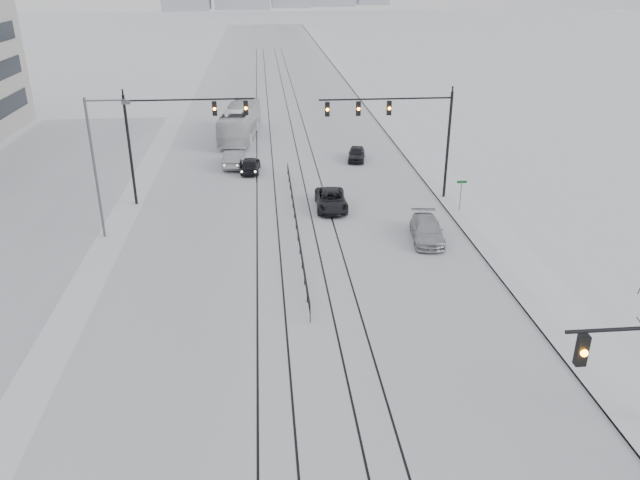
{
  "coord_description": "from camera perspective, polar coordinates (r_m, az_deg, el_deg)",
  "views": [
    {
      "loc": [
        -2.0,
        -8.47,
        16.17
      ],
      "look_at": [
        0.75,
        20.84,
        3.2
      ],
      "focal_mm": 35.0,
      "sensor_mm": 36.0,
      "label": 1
    }
  ],
  "objects": [
    {
      "name": "street_light_west",
      "position": [
        41.28,
        -19.62,
        7.0
      ],
      "size": [
        2.73,
        0.25,
        9.0
      ],
      "color": "#595B60",
      "rests_on": "ground"
    },
    {
      "name": "sedan_sb_inner",
      "position": [
        53.76,
        -6.38,
        6.85
      ],
      "size": [
        1.79,
        3.93,
        1.31
      ],
      "primitive_type": "imported",
      "rotation": [
        0.0,
        0.0,
        3.08
      ],
      "color": "black",
      "rests_on": "ground"
    },
    {
      "name": "box_truck",
      "position": [
        64.79,
        -7.31,
        10.63
      ],
      "size": [
        4.21,
        12.01,
        3.27
      ],
      "primitive_type": "imported",
      "rotation": [
        0.0,
        0.0,
        3.02
      ],
      "color": "silver",
      "rests_on": "ground"
    },
    {
      "name": "road",
      "position": [
        70.38,
        -3.66,
        10.46
      ],
      "size": [
        22.0,
        260.0,
        0.02
      ],
      "primitive_type": "cube",
      "color": "silver",
      "rests_on": "ground"
    },
    {
      "name": "sedan_nb_front",
      "position": [
        45.13,
        1.02,
        3.66
      ],
      "size": [
        2.27,
        4.74,
        1.3
      ],
      "primitive_type": "imported",
      "rotation": [
        0.0,
        0.0,
        -0.02
      ],
      "color": "black",
      "rests_on": "ground"
    },
    {
      "name": "street_sign",
      "position": [
        45.17,
        12.77,
        4.37
      ],
      "size": [
        0.7,
        0.06,
        2.4
      ],
      "color": "#595B60",
      "rests_on": "ground"
    },
    {
      "name": "sedan_nb_right",
      "position": [
        40.4,
        9.76,
        0.87
      ],
      "size": [
        2.45,
        4.87,
        1.36
      ],
      "primitive_type": "imported",
      "rotation": [
        0.0,
        0.0,
        -0.12
      ],
      "color": "#ACAEB4",
      "rests_on": "ground"
    },
    {
      "name": "traffic_mast_nw",
      "position": [
        46.17,
        -13.54,
        9.86
      ],
      "size": [
        9.1,
        0.37,
        8.0
      ],
      "color": "black",
      "rests_on": "ground"
    },
    {
      "name": "tram_rails",
      "position": [
        51.13,
        -2.86,
        5.34
      ],
      "size": [
        5.3,
        180.0,
        0.01
      ],
      "color": "black",
      "rests_on": "ground"
    },
    {
      "name": "sedan_sb_outer",
      "position": [
        55.55,
        -7.87,
        7.42
      ],
      "size": [
        1.95,
        4.56,
        1.46
      ],
      "primitive_type": "imported",
      "rotation": [
        0.0,
        0.0,
        3.05
      ],
      "color": "gray",
      "rests_on": "ground"
    },
    {
      "name": "curb",
      "position": [
        71.54,
        5.38,
        10.66
      ],
      "size": [
        0.1,
        260.0,
        0.12
      ],
      "primitive_type": "cube",
      "color": "gray",
      "rests_on": "ground"
    },
    {
      "name": "median_fence",
      "position": [
        41.57,
        -2.22,
        1.66
      ],
      "size": [
        0.06,
        24.0,
        1.0
      ],
      "color": "black",
      "rests_on": "ground"
    },
    {
      "name": "parking_strip",
      "position": [
        49.74,
        -26.26,
        2.29
      ],
      "size": [
        14.0,
        60.0,
        0.03
      ],
      "primitive_type": "cube",
      "color": "silver",
      "rests_on": "ground"
    },
    {
      "name": "traffic_mast_ne",
      "position": [
        45.83,
        7.7,
        10.44
      ],
      "size": [
        9.6,
        0.37,
        8.0
      ],
      "color": "black",
      "rests_on": "ground"
    },
    {
      "name": "sedan_nb_far",
      "position": [
        56.89,
        3.35,
        7.87
      ],
      "size": [
        2.09,
        3.8,
        1.22
      ],
      "primitive_type": "imported",
      "rotation": [
        0.0,
        0.0,
        -0.19
      ],
      "color": "black",
      "rests_on": "ground"
    },
    {
      "name": "sidewalk_east",
      "position": [
        72.02,
        7.33,
        10.68
      ],
      "size": [
        5.0,
        260.0,
        0.16
      ],
      "primitive_type": "cube",
      "color": "white",
      "rests_on": "ground"
    }
  ]
}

